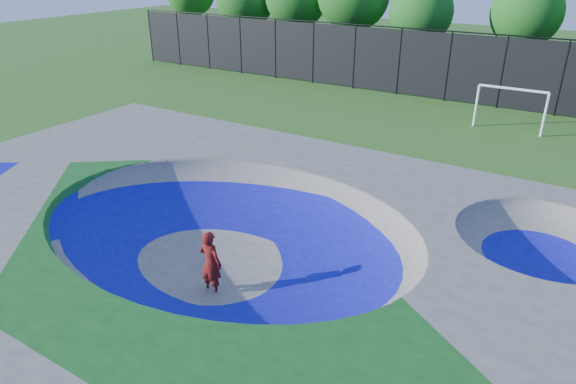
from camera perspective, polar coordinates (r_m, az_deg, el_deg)
name	(u,v)px	position (r m, az deg, el deg)	size (l,w,h in m)	color
ground	(228,264)	(14.72, -6.70, -7.96)	(120.00, 120.00, 0.00)	#295C19
skate_deck	(227,241)	(14.33, -6.85, -5.44)	(22.00, 14.00, 1.50)	gray
skater	(211,263)	(13.17, -8.59, -7.80)	(0.65, 0.43, 1.78)	#B6190E
skateboard	(213,291)	(13.65, -8.36, -10.86)	(0.78, 0.22, 0.05)	black
soccer_goal	(511,101)	(27.40, 23.55, 9.23)	(3.28, 0.12, 2.17)	white
fence	(448,65)	(32.09, 17.40, 13.28)	(48.09, 0.09, 4.04)	black
treeline	(452,4)	(37.01, 17.73, 19.24)	(51.60, 6.78, 8.00)	#4A3625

